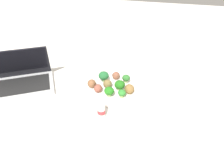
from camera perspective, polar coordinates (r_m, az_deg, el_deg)
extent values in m
plane|color=silver|center=(1.05, 0.00, -1.62)|extent=(4.00, 4.00, 0.00)
cylinder|color=white|center=(1.05, 0.00, -1.27)|extent=(0.28, 0.28, 0.02)
cylinder|color=#92BB6F|center=(1.02, 2.10, -1.37)|extent=(0.02, 0.02, 0.01)
ellipsoid|color=#22681A|center=(1.01, 2.13, -0.17)|extent=(0.05, 0.05, 0.04)
cylinder|color=#A8C37F|center=(1.08, 3.85, 0.68)|extent=(0.02, 0.02, 0.01)
ellipsoid|color=#2F6B2C|center=(1.06, 3.90, 1.69)|extent=(0.04, 0.04, 0.03)
cylinder|color=#97C36E|center=(1.09, -2.27, 1.09)|extent=(0.01, 0.01, 0.01)
ellipsoid|color=#236231|center=(1.07, -2.30, 2.32)|extent=(0.05, 0.05, 0.04)
cylinder|color=#9AC06A|center=(0.97, 2.71, -3.37)|extent=(0.02, 0.02, 0.01)
ellipsoid|color=#2F7E2E|center=(0.96, 2.74, -2.41)|extent=(0.04, 0.04, 0.03)
cylinder|color=#A7C881|center=(0.98, -0.79, -3.06)|extent=(0.02, 0.02, 0.01)
ellipsoid|color=#23711C|center=(0.97, -0.80, -1.90)|extent=(0.05, 0.05, 0.04)
sphere|color=brown|center=(1.00, -3.87, -1.20)|extent=(0.04, 0.04, 0.04)
sphere|color=brown|center=(1.10, 0.87, 2.38)|extent=(0.04, 0.04, 0.04)
sphere|color=brown|center=(1.04, -5.60, 0.13)|extent=(0.04, 0.04, 0.04)
sphere|color=brown|center=(0.99, 4.81, -1.37)|extent=(0.05, 0.05, 0.05)
sphere|color=brown|center=(1.03, -1.24, 0.06)|extent=(0.04, 0.04, 0.04)
cube|color=white|center=(1.25, 3.63, 4.77)|extent=(0.18, 0.14, 0.01)
cube|color=silver|center=(1.26, 4.66, 5.12)|extent=(0.09, 0.03, 0.01)
cube|color=silver|center=(1.21, 3.67, 3.87)|extent=(0.03, 0.03, 0.01)
cube|color=silver|center=(1.28, 3.37, 5.65)|extent=(0.09, 0.03, 0.01)
cube|color=silver|center=(1.22, 1.98, 4.21)|extent=(0.06, 0.03, 0.01)
cylinder|color=white|center=(0.88, -2.95, -7.34)|extent=(0.03, 0.03, 0.07)
cylinder|color=red|center=(0.88, -2.94, -7.50)|extent=(0.03, 0.03, 0.02)
cylinder|color=silver|center=(0.86, -3.02, -5.44)|extent=(0.02, 0.02, 0.01)
cube|color=silver|center=(1.16, -23.66, -0.68)|extent=(0.36, 0.39, 0.02)
cube|color=black|center=(1.16, -23.76, -0.32)|extent=(0.28, 0.32, 0.00)
cube|color=black|center=(1.17, -24.57, 5.15)|extent=(0.24, 0.31, 0.19)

